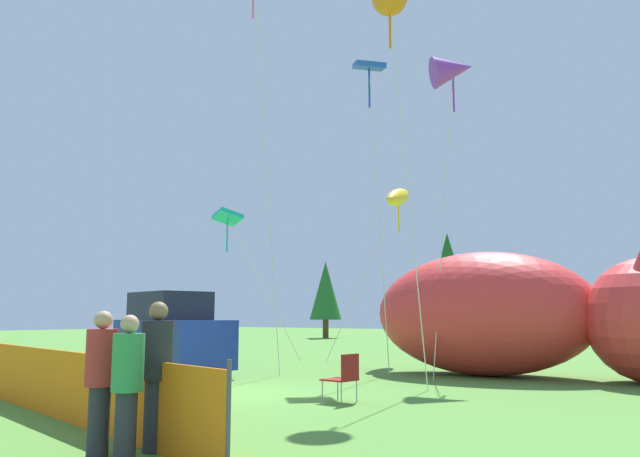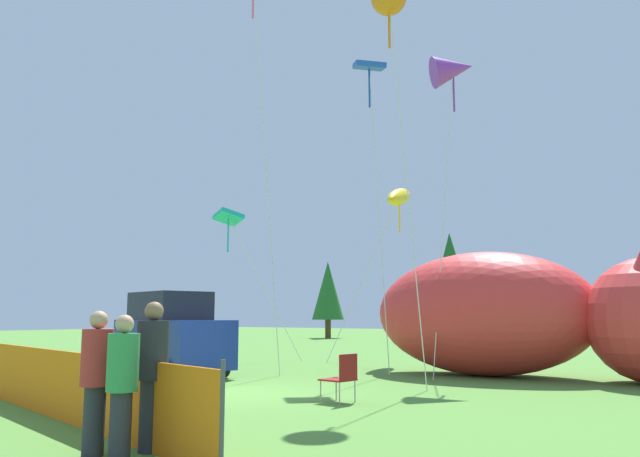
# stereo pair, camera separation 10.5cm
# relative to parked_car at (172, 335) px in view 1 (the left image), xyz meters

# --- Properties ---
(ground_plane) EXTENTS (120.00, 120.00, 0.00)m
(ground_plane) POSITION_rel_parked_car_xyz_m (3.87, -1.84, -1.09)
(ground_plane) COLOR #548C38
(parked_car) EXTENTS (4.26, 2.57, 2.27)m
(parked_car) POSITION_rel_parked_car_xyz_m (0.00, 0.00, 0.00)
(parked_car) COLOR navy
(parked_car) RESTS_ON ground
(folding_chair) EXTENTS (0.60, 0.60, 0.91)m
(folding_chair) POSITION_rel_parked_car_xyz_m (6.71, -1.75, -0.58)
(folding_chair) COLOR maroon
(folding_chair) RESTS_ON ground
(inflatable_cat) EXTENTS (8.76, 3.71, 3.38)m
(inflatable_cat) POSITION_rel_parked_car_xyz_m (8.04, 5.01, 0.47)
(inflatable_cat) COLOR red
(inflatable_cat) RESTS_ON ground
(safety_fence) EXTENTS (9.02, 2.24, 1.17)m
(safety_fence) POSITION_rel_parked_car_xyz_m (4.20, -5.93, -0.56)
(safety_fence) COLOR orange
(safety_fence) RESTS_ON ground
(spectator_in_blue_shirt) EXTENTS (0.39, 0.39, 1.79)m
(spectator_in_blue_shirt) POSITION_rel_parked_car_xyz_m (7.13, -6.64, -0.11)
(spectator_in_blue_shirt) COLOR #2D2D38
(spectator_in_blue_shirt) RESTS_ON ground
(spectator_in_white_shirt) EXTENTS (0.37, 0.37, 1.68)m
(spectator_in_white_shirt) POSITION_rel_parked_car_xyz_m (6.77, -7.17, -0.17)
(spectator_in_white_shirt) COLOR #2D2D38
(spectator_in_white_shirt) RESTS_ON ground
(spectator_in_red_shirt) EXTENTS (0.36, 0.36, 1.63)m
(spectator_in_red_shirt) POSITION_rel_parked_car_xyz_m (7.31, -7.22, -0.20)
(spectator_in_red_shirt) COLOR #2D2D38
(spectator_in_red_shirt) RESTS_ON ground
(kite_yellow_hero) EXTENTS (2.84, 3.20, 6.63)m
(kite_yellow_hero) POSITION_rel_parked_car_xyz_m (2.78, 8.12, 4.82)
(kite_yellow_hero) COLOR silver
(kite_yellow_hero) RESTS_ON ground
(kite_purple_delta) EXTENTS (1.66, 2.57, 9.45)m
(kite_purple_delta) POSITION_rel_parked_car_xyz_m (6.35, 4.90, 7.76)
(kite_purple_delta) COLOR silver
(kite_purple_delta) RESTS_ON ground
(kite_blue_box) EXTENTS (1.27, 1.28, 9.29)m
(kite_blue_box) POSITION_rel_parked_car_xyz_m (4.22, 3.64, 7.79)
(kite_blue_box) COLOR silver
(kite_blue_box) RESTS_ON ground
(kite_teal_diamond) EXTENTS (2.50, 2.59, 5.51)m
(kite_teal_diamond) POSITION_rel_parked_car_xyz_m (-2.45, 4.76, 4.04)
(kite_teal_diamond) COLOR silver
(kite_teal_diamond) RESTS_ON ground
(horizon_tree_east) EXTENTS (2.37, 2.37, 5.67)m
(horizon_tree_east) POSITION_rel_parked_car_xyz_m (-13.00, 26.60, 2.39)
(horizon_tree_east) COLOR brown
(horizon_tree_east) RESTS_ON ground
(horizon_tree_northeast) EXTENTS (3.00, 3.00, 7.17)m
(horizon_tree_northeast) POSITION_rel_parked_car_xyz_m (-3.48, 27.14, 3.31)
(horizon_tree_northeast) COLOR brown
(horizon_tree_northeast) RESTS_ON ground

